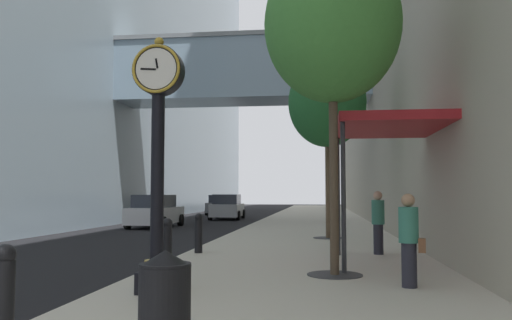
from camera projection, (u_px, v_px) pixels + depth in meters
name	position (u px, v px, depth m)	size (l,w,h in m)	color
ground_plane	(256.00, 224.00, 30.11)	(110.00, 110.00, 0.00)	black
sidewalk_right	(313.00, 221.00, 32.69)	(6.50, 80.00, 0.14)	beige
street_clock	(158.00, 151.00, 8.66)	(0.84, 0.55, 4.25)	black
bollard_nearest	(4.00, 293.00, 5.50)	(0.22, 0.22, 1.08)	black
bollard_third	(167.00, 242.00, 11.34)	(0.22, 0.22, 1.08)	black
bollard_fourth	(199.00, 232.00, 14.26)	(0.22, 0.22, 1.08)	black
street_tree_near	(332.00, 26.00, 10.65)	(2.79, 2.79, 6.67)	#333335
street_tree_mid_near	(327.00, 103.00, 19.26)	(2.87, 2.87, 6.63)	#333335
trash_bin	(165.00, 302.00, 5.19)	(0.53, 0.53, 1.05)	black
pedestrian_walking	(409.00, 238.00, 9.03)	(0.50, 0.40, 1.62)	#23232D
pedestrian_by_clock	(378.00, 221.00, 13.94)	(0.41, 0.41, 1.69)	#23232D
storefront_awning	(386.00, 129.00, 12.23)	(2.40, 3.60, 3.30)	maroon
car_white_near	(155.00, 212.00, 27.09)	(2.11, 4.48, 1.70)	silver
car_silver_mid	(227.00, 207.00, 35.64)	(2.19, 4.10, 1.71)	#B7BABF
car_grey_far	(221.00, 205.00, 43.06)	(2.09, 4.15, 1.65)	slate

